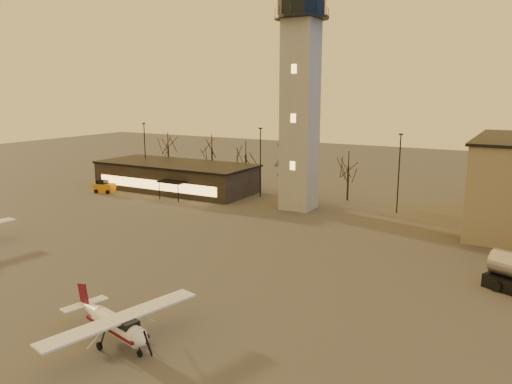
% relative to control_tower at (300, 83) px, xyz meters
% --- Properties ---
extents(ground, '(220.00, 220.00, 0.00)m').
position_rel_control_tower_xyz_m(ground, '(0.00, -30.00, -16.33)').
color(ground, '#413F3C').
rests_on(ground, ground).
extents(control_tower, '(6.80, 6.80, 32.60)m').
position_rel_control_tower_xyz_m(control_tower, '(0.00, 0.00, 0.00)').
color(control_tower, gray).
rests_on(control_tower, ground).
extents(terminal, '(25.40, 12.20, 4.30)m').
position_rel_control_tower_xyz_m(terminal, '(-21.99, 1.98, -14.17)').
color(terminal, black).
rests_on(terminal, ground).
extents(light_poles, '(58.50, 12.25, 10.14)m').
position_rel_control_tower_xyz_m(light_poles, '(0.50, 1.00, -10.92)').
color(light_poles, black).
rests_on(light_poles, ground).
extents(tree_row, '(37.20, 9.20, 8.80)m').
position_rel_control_tower_xyz_m(tree_row, '(-13.70, 9.16, -10.39)').
color(tree_row, black).
rests_on(tree_row, ground).
extents(cessna_front, '(8.40, 10.51, 2.90)m').
position_rel_control_tower_xyz_m(cessna_front, '(5.62, -38.50, -15.33)').
color(cessna_front, silver).
rests_on(cessna_front, ground).
extents(service_cart, '(3.27, 2.47, 1.88)m').
position_rel_control_tower_xyz_m(service_cart, '(-30.34, -5.09, -15.61)').
color(service_cart, orange).
rests_on(service_cart, ground).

